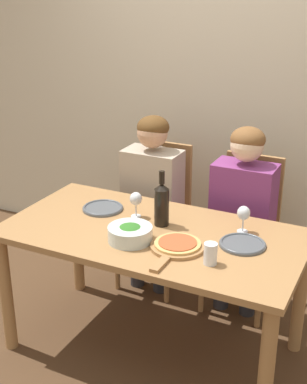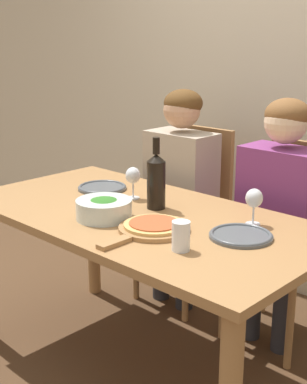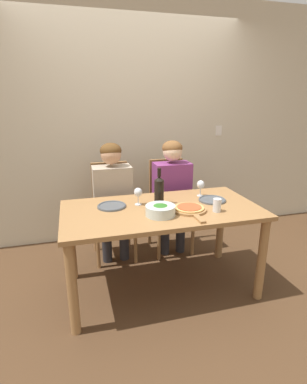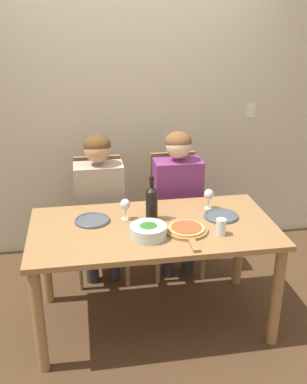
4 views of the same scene
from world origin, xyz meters
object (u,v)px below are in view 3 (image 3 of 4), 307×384
object	(u,v)px
dinner_plate_left	(112,206)
water_tumbler	(217,205)
chair_left	(112,208)
person_woman	(113,192)
wine_glass_left	(138,193)
dinner_plate_right	(212,200)
wine_bottle	(159,190)
pizza_on_board	(190,209)
chair_right	(169,203)
person_man	(172,187)
wine_glass_right	(201,185)
broccoli_bowl	(160,210)

from	to	relation	value
dinner_plate_left	water_tumbler	world-z (taller)	water_tumbler
chair_left	water_tumbler	bearing A→B (deg)	-52.36
person_woman	wine_glass_left	distance (m)	0.54
dinner_plate_right	wine_glass_left	xyz separation A→B (m)	(-0.66, 0.07, 0.10)
wine_bottle	pizza_on_board	bearing A→B (deg)	-49.37
dinner_plate_right	pizza_on_board	bearing A→B (deg)	-147.84
chair_right	wine_bottle	xyz separation A→B (m)	(-0.30, -0.65, 0.37)
chair_right	person_woman	xyz separation A→B (m)	(-0.63, -0.12, 0.21)
pizza_on_board	wine_glass_left	world-z (taller)	wine_glass_left
person_man	water_tumbler	distance (m)	0.83
dinner_plate_left	wine_glass_right	world-z (taller)	wine_glass_right
wine_glass_right	dinner_plate_left	bearing A→B (deg)	-174.93
person_woman	dinner_plate_left	distance (m)	0.50
pizza_on_board	wine_bottle	bearing A→B (deg)	130.63
chair_right	water_tumbler	world-z (taller)	chair_right
broccoli_bowl	wine_bottle	bearing A→B (deg)	76.02
chair_left	wine_bottle	bearing A→B (deg)	-63.19
wine_bottle	wine_glass_right	world-z (taller)	wine_bottle
person_man	wine_glass_left	size ratio (longest dim) A/B	8.13
person_man	wine_bottle	xyz separation A→B (m)	(-0.30, -0.53, 0.15)
chair_right	broccoli_bowl	size ratio (longest dim) A/B	4.26
dinner_plate_left	dinner_plate_right	size ratio (longest dim) A/B	1.00
chair_right	wine_glass_left	size ratio (longest dim) A/B	6.62
pizza_on_board	broccoli_bowl	bearing A→B (deg)	-174.30
person_woman	broccoli_bowl	xyz separation A→B (m)	(0.26, -0.78, 0.07)
person_woman	wine_bottle	distance (m)	0.64
wine_glass_left	wine_bottle	bearing A→B (deg)	-9.76
dinner_plate_left	pizza_on_board	xyz separation A→B (m)	(0.60, -0.26, 0.01)
chair_left	person_woman	size ratio (longest dim) A/B	0.81
chair_left	person_woman	distance (m)	0.24
pizza_on_board	wine_glass_left	size ratio (longest dim) A/B	2.78
dinner_plate_left	chair_left	bearing A→B (deg)	82.91
dinner_plate_right	water_tumbler	bearing A→B (deg)	-108.26
chair_left	broccoli_bowl	size ratio (longest dim) A/B	4.26
pizza_on_board	water_tumbler	distance (m)	0.22
chair_left	dinner_plate_left	xyz separation A→B (m)	(-0.08, -0.61, 0.25)
pizza_on_board	dinner_plate_left	bearing A→B (deg)	156.39
person_man	dinner_plate_right	size ratio (longest dim) A/B	5.10
chair_left	broccoli_bowl	bearing A→B (deg)	-73.55
dinner_plate_right	wine_glass_left	distance (m)	0.67
person_man	chair_right	bearing A→B (deg)	90.00
person_woman	broccoli_bowl	bearing A→B (deg)	-71.21
chair_left	broccoli_bowl	world-z (taller)	chair_left
chair_right	person_woman	distance (m)	0.68
wine_bottle	water_tumbler	xyz separation A→B (m)	(0.40, -0.29, -0.07)
broccoli_bowl	wine_glass_left	xyz separation A→B (m)	(-0.11, 0.28, 0.06)
wine_glass_right	water_tumbler	size ratio (longest dim) A/B	1.40
wine_bottle	wine_glass_left	size ratio (longest dim) A/B	2.10
chair_right	person_man	bearing A→B (deg)	-90.00
chair_left	dinner_plate_right	size ratio (longest dim) A/B	4.15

